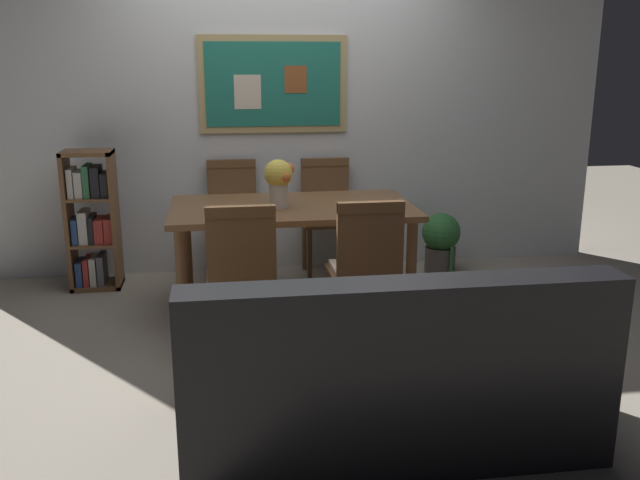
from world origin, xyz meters
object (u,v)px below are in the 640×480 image
Objects in this scene: leather_couch at (386,377)px; flower_vase at (279,179)px; dining_table at (292,218)px; dining_chair_near_left at (241,267)px; dining_chair_far_right at (327,207)px; potted_ivy at (441,241)px; dining_chair_near_right at (366,261)px; dining_chair_far_left at (233,209)px; bookshelf at (92,222)px.

leather_couch is 1.85m from flower_vase.
dining_table is 1.82m from leather_couch.
leather_couch is at bearing -79.63° from flower_vase.
leather_couch is at bearing -59.72° from dining_chair_near_left.
dining_chair_near_left is at bearing 120.28° from leather_couch.
dining_chair_far_right is 0.96m from potted_ivy.
dining_table is 0.29m from flower_vase.
dining_table is 1.78× the size of dining_chair_far_right.
leather_couch reaches higher than potted_ivy.
potted_ivy is at bearing 56.49° from dining_chair_near_right.
potted_ivy is (1.65, -0.15, -0.28)m from dining_chair_far_left.
dining_chair_near_right is at bearing -123.51° from potted_ivy.
leather_couch is 1.74× the size of bookshelf.
bookshelf is at bearing 141.86° from dining_chair_near_right.
dining_chair_far_left reaches higher than dining_table.
dining_table reaches higher than potted_ivy.
bookshelf is at bearing 179.75° from potted_ivy.
leather_couch is at bearing -92.92° from dining_chair_far_right.
dining_chair_near_left and dining_chair_near_right have the same top height.
potted_ivy is at bearing -0.25° from bookshelf.
bookshelf is at bearing 152.49° from flower_vase.
dining_chair_near_left and dining_chair_far_right have the same top height.
flower_vase is (0.28, 0.70, 0.37)m from dining_chair_near_left.
dining_chair_near_left is 2.16m from potted_ivy.
leather_couch is 2.62m from potted_ivy.
dining_chair_near_left is at bearing -111.75° from flower_vase.
dining_table is at bearing -153.39° from potted_ivy.
flower_vase is (-0.32, 1.73, 0.60)m from leather_couch.
dining_chair_far_right is 1.71× the size of potted_ivy.
dining_chair_far_right is 0.99m from flower_vase.
leather_couch is at bearing -82.77° from dining_table.
dining_chair_far_left and dining_chair_near_right have the same top height.
dining_table is at bearing 115.10° from dining_chair_near_right.
dining_chair_near_left is 0.72m from dining_chair_near_right.
bookshelf is (-1.04, -0.13, -0.03)m from dining_chair_far_left.
bookshelf is at bearing 126.93° from dining_chair_near_left.
dining_chair_near_right is 0.91m from flower_vase.
bookshelf is (-1.78, -0.11, -0.03)m from dining_chair_far_right.
leather_couch is at bearing -55.75° from bookshelf.
leather_couch is at bearing -96.90° from dining_chair_near_right.
dining_chair_far_right reaches higher than dining_table.
dining_chair_near_left is at bearing -115.70° from dining_chair_far_right.
dining_chair_far_right is at bearing 61.05° from flower_vase.
flower_vase is at bearing 100.37° from leather_couch.
dining_table is at bearing -115.12° from dining_chair_far_right.
bookshelf reaches higher than dining_chair_far_right.
potted_ivy is (0.91, 1.38, -0.28)m from dining_chair_near_right.
dining_table is 1.46m from potted_ivy.
dining_chair_far_left is at bearing 90.44° from dining_chair_near_left.
dining_chair_near_left is at bearing -179.52° from dining_chair_near_right.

